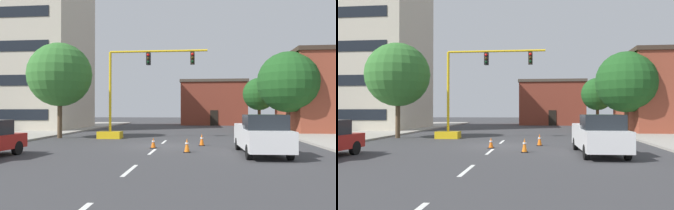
{
  "view_description": "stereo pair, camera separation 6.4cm",
  "coord_description": "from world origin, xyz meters",
  "views": [
    {
      "loc": [
        2.65,
        -20.51,
        2.2
      ],
      "look_at": [
        -0.16,
        6.66,
        2.63
      ],
      "focal_mm": 35.69,
      "sensor_mm": 36.0,
      "label": 1
    },
    {
      "loc": [
        2.71,
        -20.51,
        2.2
      ],
      "look_at": [
        -0.16,
        6.66,
        2.63
      ],
      "focal_mm": 35.69,
      "sensor_mm": 36.0,
      "label": 2
    }
  ],
  "objects": [
    {
      "name": "lane_stripe_seg_3",
      "position": [
        0.0,
        2.5,
        0.0
      ],
      "size": [
        0.16,
        2.4,
        0.01
      ],
      "primitive_type": "cube",
      "color": "silver",
      "rests_on": "ground_plane"
    },
    {
      "name": "building_tall_left",
      "position": [
        -18.55,
        16.69,
        8.88
      ],
      "size": [
        14.69,
        10.98,
        17.73
      ],
      "color": "beige",
      "rests_on": "ground_plane"
    },
    {
      "name": "traffic_cone_roadside_c",
      "position": [
        1.84,
        -3.12,
        0.37
      ],
      "size": [
        0.36,
        0.36,
        0.75
      ],
      "color": "black",
      "rests_on": "ground_plane"
    },
    {
      "name": "tree_left_near",
      "position": [
        -8.57,
        4.8,
        5.0
      ],
      "size": [
        5.02,
        5.02,
        7.52
      ],
      "color": "brown",
      "rests_on": "ground_plane"
    },
    {
      "name": "sidewalk_right",
      "position": [
        12.53,
        8.0,
        0.07
      ],
      "size": [
        6.0,
        56.0,
        0.14
      ],
      "primitive_type": "cube",
      "color": "#9E998E",
      "rests_on": "ground_plane"
    },
    {
      "name": "building_brick_center",
      "position": [
        4.3,
        31.4,
        3.36
      ],
      "size": [
        9.88,
        7.85,
        6.7
      ],
      "color": "brown",
      "rests_on": "ground_plane"
    },
    {
      "name": "tree_right_far",
      "position": [
        9.33,
        19.85,
        4.1
      ],
      "size": [
        3.84,
        3.84,
        6.04
      ],
      "color": "#4C3823",
      "rests_on": "ground_plane"
    },
    {
      "name": "sidewalk_left",
      "position": [
        -12.53,
        8.0,
        0.07
      ],
      "size": [
        6.0,
        56.0,
        0.14
      ],
      "primitive_type": "cube",
      "color": "#9E998E",
      "rests_on": "ground_plane"
    },
    {
      "name": "lane_stripe_seg_1",
      "position": [
        0.0,
        -8.5,
        0.0
      ],
      "size": [
        0.16,
        2.4,
        0.01
      ],
      "primitive_type": "cube",
      "color": "silver",
      "rests_on": "ground_plane"
    },
    {
      "name": "pickup_truck_white",
      "position": [
        5.54,
        -3.6,
        0.97
      ],
      "size": [
        2.14,
        5.45,
        1.99
      ],
      "color": "white",
      "rests_on": "ground_plane"
    },
    {
      "name": "traffic_cone_roadside_b",
      "position": [
        2.6,
        0.24,
        0.37
      ],
      "size": [
        0.36,
        0.36,
        0.75
      ],
      "color": "black",
      "rests_on": "ground_plane"
    },
    {
      "name": "ground_plane",
      "position": [
        0.0,
        0.0,
        0.0
      ],
      "size": [
        160.0,
        160.0,
        0.0
      ],
      "primitive_type": "plane",
      "color": "#38383A"
    },
    {
      "name": "traffic_cone_roadside_a",
      "position": [
        -0.19,
        -1.38,
        0.3
      ],
      "size": [
        0.36,
        0.36,
        0.62
      ],
      "color": "black",
      "rests_on": "ground_plane"
    },
    {
      "name": "tree_right_mid",
      "position": [
        10.48,
        11.07,
        4.79
      ],
      "size": [
        5.6,
        5.6,
        7.59
      ],
      "color": "brown",
      "rests_on": "ground_plane"
    },
    {
      "name": "lane_stripe_seg_2",
      "position": [
        0.0,
        -3.0,
        0.0
      ],
      "size": [
        0.16,
        2.4,
        0.01
      ],
      "primitive_type": "cube",
      "color": "silver",
      "rests_on": "ground_plane"
    },
    {
      "name": "traffic_signal_gantry",
      "position": [
        -3.47,
        4.91,
        2.21
      ],
      "size": [
        8.46,
        1.2,
        6.83
      ],
      "color": "yellow",
      "rests_on": "ground_plane"
    }
  ]
}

